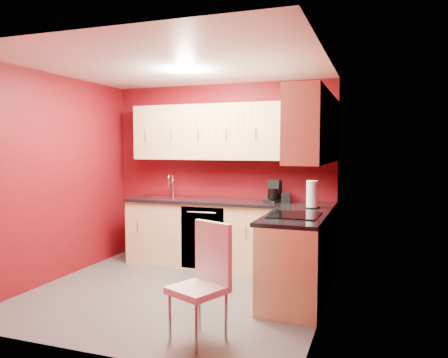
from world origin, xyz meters
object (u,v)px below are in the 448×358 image
Objects in this scene: microwave at (307,143)px; napkin_holder at (286,198)px; paper_towel at (312,194)px; dining_chair at (198,283)px; coffee_maker at (273,191)px; sink at (167,195)px.

microwave reaches higher than napkin_holder.
dining_chair is at bearing -109.75° from paper_towel.
paper_towel is at bearing 92.29° from microwave.
microwave is 2.69× the size of coffee_maker.
paper_towel reaches higher than coffee_maker.
dining_chair is at bearing -57.69° from sink.
dining_chair is at bearing -119.83° from microwave.
dining_chair is at bearing -97.19° from napkin_holder.
coffee_maker is 2.25× the size of napkin_holder.
microwave is 0.77× the size of dining_chair.
dining_chair is (-0.67, -1.86, -0.58)m from paper_towel.
paper_towel is (0.56, -0.37, 0.02)m from coffee_maker.
sink is 2.10m from paper_towel.
sink reaches higher than napkin_holder.
microwave is 1.32m from coffee_maker.
paper_towel is 0.32× the size of dining_chair.
napkin_holder is at bearing 0.84° from sink.
dining_chair is (-0.28, -2.24, -0.48)m from napkin_holder.
coffee_maker is 0.29× the size of dining_chair.
microwave is 1.82m from dining_chair.
coffee_maker reaches higher than dining_chair.
coffee_maker is (1.51, 0.01, 0.11)m from sink.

